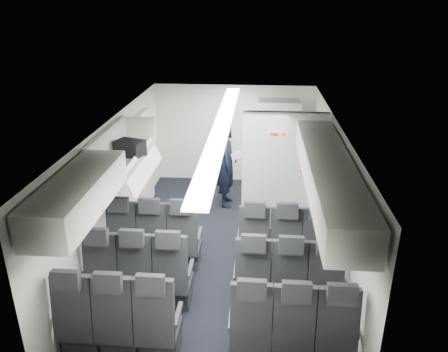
% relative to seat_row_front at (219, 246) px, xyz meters
% --- Properties ---
extents(cabin_shell, '(3.41, 6.01, 2.16)m').
position_rel_seat_row_front_xyz_m(cabin_shell, '(0.00, 0.53, 0.72)').
color(cabin_shell, black).
rests_on(cabin_shell, ground).
extents(seat_row_front, '(3.33, 0.56, 1.24)m').
position_rel_seat_row_front_xyz_m(seat_row_front, '(0.00, 0.00, 0.00)').
color(seat_row_front, black).
rests_on(seat_row_front, cabin_shell).
extents(seat_row_mid, '(3.33, 0.56, 1.24)m').
position_rel_seat_row_front_xyz_m(seat_row_mid, '(0.00, -0.90, 0.00)').
color(seat_row_mid, black).
rests_on(seat_row_mid, cabin_shell).
extents(seat_row_rear, '(3.33, 0.56, 1.24)m').
position_rel_seat_row_front_xyz_m(seat_row_rear, '(0.00, -1.80, 0.00)').
color(seat_row_rear, black).
rests_on(seat_row_rear, cabin_shell).
extents(overhead_bin_left_rear, '(0.53, 1.80, 0.40)m').
position_rel_seat_row_front_xyz_m(overhead_bin_left_rear, '(-1.40, -1.47, 1.46)').
color(overhead_bin_left_rear, silver).
rests_on(overhead_bin_left_rear, cabin_shell).
extents(overhead_bin_left_front_open, '(0.64, 1.70, 0.72)m').
position_rel_seat_row_front_xyz_m(overhead_bin_left_front_open, '(-1.44, 0.28, 1.33)').
color(overhead_bin_left_front_open, '#9E9E93').
rests_on(overhead_bin_left_front_open, cabin_shell).
extents(overhead_bin_right_rear, '(0.53, 1.80, 0.40)m').
position_rel_seat_row_front_xyz_m(overhead_bin_right_rear, '(1.40, -1.47, 1.46)').
color(overhead_bin_right_rear, silver).
rests_on(overhead_bin_right_rear, cabin_shell).
extents(overhead_bin_right_front, '(0.53, 1.70, 0.40)m').
position_rel_seat_row_front_xyz_m(overhead_bin_right_front, '(1.40, 0.28, 1.46)').
color(overhead_bin_right_front, silver).
rests_on(overhead_bin_right_front, cabin_shell).
extents(bulkhead_partition, '(1.40, 0.15, 2.13)m').
position_rel_seat_row_front_xyz_m(bulkhead_partition, '(0.98, 1.33, 0.67)').
color(bulkhead_partition, silver).
rests_on(bulkhead_partition, cabin_shell).
extents(galley_unit, '(0.85, 0.52, 1.90)m').
position_rel_seat_row_front_xyz_m(galley_unit, '(0.95, 3.25, 0.55)').
color(galley_unit, '#939399').
rests_on(galley_unit, cabin_shell).
extents(boarding_door, '(0.12, 1.27, 1.86)m').
position_rel_seat_row_front_xyz_m(boarding_door, '(-1.64, 2.09, 0.55)').
color(boarding_door, silver).
rests_on(boarding_door, cabin_shell).
extents(flight_attendant, '(0.42, 0.62, 1.66)m').
position_rel_seat_row_front_xyz_m(flight_attendant, '(-0.06, 2.27, 0.42)').
color(flight_attendant, black).
rests_on(flight_attendant, ground).
extents(carry_on_bag, '(0.48, 0.40, 0.25)m').
position_rel_seat_row_front_xyz_m(carry_on_bag, '(-1.35, 0.36, 1.38)').
color(carry_on_bag, black).
rests_on(carry_on_bag, overhead_bin_left_front_open).
extents(papers, '(0.19, 0.12, 0.14)m').
position_rel_seat_row_front_xyz_m(papers, '(0.13, 2.22, 0.64)').
color(papers, white).
rests_on(papers, flight_attendant).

